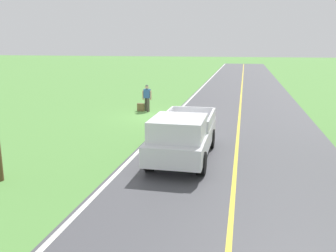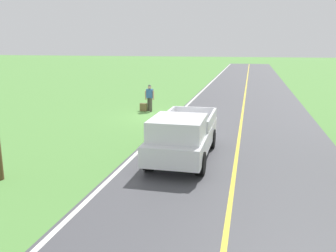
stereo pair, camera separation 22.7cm
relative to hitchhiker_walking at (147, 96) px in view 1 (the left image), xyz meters
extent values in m
plane|color=#568E42|center=(-1.13, 1.50, -0.98)|extent=(200.00, 200.00, 0.00)
cube|color=#47474C|center=(-5.95, 1.50, -0.98)|extent=(8.29, 120.00, 0.00)
cube|color=silver|center=(-1.99, 1.50, -0.98)|extent=(0.16, 117.60, 0.00)
cube|color=gold|center=(-5.95, 1.50, -0.98)|extent=(0.14, 117.60, 0.00)
cylinder|color=#4C473D|center=(-0.10, 0.15, -0.54)|extent=(0.18, 0.18, 0.88)
cylinder|color=#4C473D|center=(0.11, -0.09, -0.54)|extent=(0.18, 0.18, 0.88)
cube|color=#335999|center=(0.00, 0.03, 0.19)|extent=(0.41, 0.28, 0.58)
sphere|color=tan|center=(0.00, 0.03, 0.59)|extent=(0.23, 0.23, 0.23)
sphere|color=#4C564C|center=(0.00, 0.03, 0.67)|extent=(0.20, 0.20, 0.20)
cube|color=#591E19|center=(-0.01, -0.17, 0.22)|extent=(0.33, 0.21, 0.44)
cylinder|color=tan|center=(-0.26, 0.06, 0.08)|extent=(0.10, 0.10, 0.58)
cylinder|color=tan|center=(0.26, 0.04, 0.08)|extent=(0.10, 0.10, 0.58)
cube|color=brown|center=(0.42, 0.06, -0.72)|extent=(0.47, 0.22, 0.51)
cube|color=silver|center=(-3.94, 9.08, -0.23)|extent=(2.01, 5.40, 0.70)
cube|color=silver|center=(-3.93, 10.27, 0.48)|extent=(1.85, 2.16, 0.72)
cube|color=black|center=(-3.93, 10.27, 0.55)|extent=(1.68, 1.30, 0.43)
cube|color=silver|center=(-4.88, 8.01, 0.34)|extent=(0.11, 3.02, 0.45)
cube|color=silver|center=(-3.00, 8.00, 0.34)|extent=(0.11, 3.02, 0.45)
cube|color=silver|center=(-3.94, 6.49, 0.34)|extent=(1.84, 0.10, 0.45)
cylinder|color=black|center=(-4.83, 10.84, -0.58)|extent=(0.30, 0.80, 0.80)
cylinder|color=black|center=(-3.03, 10.83, -0.58)|extent=(0.30, 0.80, 0.80)
cylinder|color=black|center=(-4.84, 7.54, -0.58)|extent=(0.30, 0.80, 0.80)
cylinder|color=black|center=(-3.04, 7.53, -0.58)|extent=(0.30, 0.80, 0.80)
camera|label=1|loc=(-6.10, 22.28, 3.37)|focal=38.20mm
camera|label=2|loc=(-6.33, 22.24, 3.37)|focal=38.20mm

